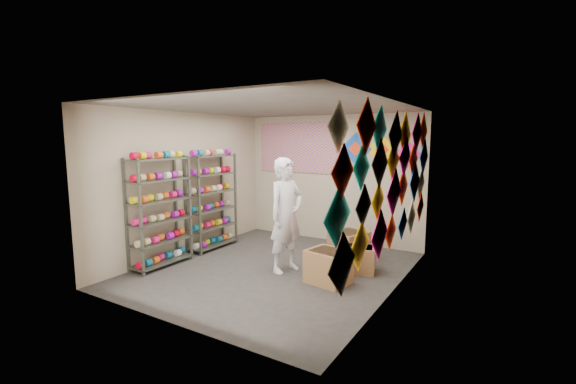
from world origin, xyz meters
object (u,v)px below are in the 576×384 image
Objects in this scene: shelf_rack_back at (212,202)px; carton_c at (349,246)px; shelf_rack_front at (160,212)px; shopkeeper at (286,215)px; carton_a at (329,267)px; carton_b at (359,259)px.

carton_c is (2.66, 0.72, -0.69)m from shelf_rack_back.
shelf_rack_front is 1.00× the size of shopkeeper.
shelf_rack_back is at bearing 179.60° from carton_a.
shelf_rack_front is at bearing -90.00° from shelf_rack_back.
shelf_rack_front is 3.47m from carton_b.
carton_c is at bearing 15.08° from shelf_rack_back.
shopkeeper is 3.60× the size of carton_b.
shopkeeper reaches higher than carton_a.
carton_b is (3.05, 1.49, -0.73)m from shelf_rack_front.
carton_a is at bearing -122.82° from carton_b.
carton_a is at bearing 15.31° from shelf_rack_front.
shelf_rack_back reaches higher than carton_b.
shopkeeper is (1.99, -0.39, -0.00)m from shelf_rack_back.
shelf_rack_front is 1.30m from shelf_rack_back.
shopkeeper is at bearing -167.48° from carton_b.
shopkeeper reaches higher than carton_b.
carton_a is at bearing -62.53° from carton_c.
shopkeeper is 1.41m from carton_b.
carton_c is at bearing 37.18° from shelf_rack_front.
shelf_rack_back is at bearing -145.52° from carton_c.
carton_a is (2.83, -0.52, -0.70)m from shelf_rack_back.
carton_b is (0.21, 0.71, -0.04)m from carton_a.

